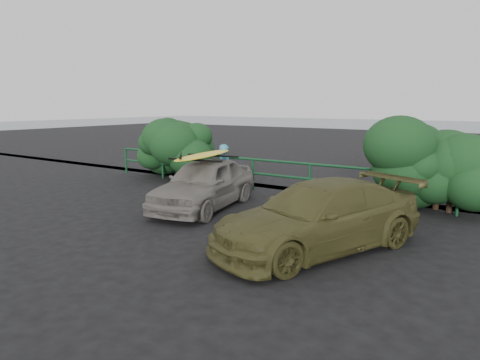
% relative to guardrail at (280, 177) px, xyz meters
% --- Properties ---
extents(ground, '(80.00, 80.00, 0.00)m').
position_rel_guardrail_xyz_m(ground, '(0.00, -5.00, -0.52)').
color(ground, black).
extents(ocean, '(200.00, 200.00, 0.00)m').
position_rel_guardrail_xyz_m(ocean, '(0.00, 55.00, -0.52)').
color(ocean, slate).
rests_on(ocean, ground).
extents(guardrail, '(14.00, 0.08, 1.04)m').
position_rel_guardrail_xyz_m(guardrail, '(0.00, 0.00, 0.00)').
color(guardrail, '#134423').
rests_on(guardrail, ground).
extents(shrub_left, '(3.20, 2.40, 2.07)m').
position_rel_guardrail_xyz_m(shrub_left, '(-4.80, 0.40, 0.52)').
color(shrub_left, '#17411B').
rests_on(shrub_left, ground).
extents(shrub_right, '(3.20, 2.40, 2.26)m').
position_rel_guardrail_xyz_m(shrub_right, '(5.00, 0.50, 0.61)').
color(shrub_right, '#17411B').
rests_on(shrub_right, ground).
extents(sedan, '(2.26, 4.15, 1.34)m').
position_rel_guardrail_xyz_m(sedan, '(-0.76, -2.82, 0.15)').
color(sedan, slate).
rests_on(sedan, ground).
extents(olive_vehicle, '(3.46, 4.83, 1.30)m').
position_rel_guardrail_xyz_m(olive_vehicle, '(3.11, -4.22, 0.13)').
color(olive_vehicle, '#494620').
rests_on(olive_vehicle, ground).
extents(man, '(0.67, 0.54, 1.59)m').
position_rel_guardrail_xyz_m(man, '(-1.14, -1.37, 0.27)').
color(man, teal).
rests_on(man, ground).
extents(roof_rack, '(1.70, 1.33, 0.05)m').
position_rel_guardrail_xyz_m(roof_rack, '(-0.76, -2.82, 0.85)').
color(roof_rack, black).
rests_on(roof_rack, sedan).
extents(surfboard, '(1.08, 2.89, 0.08)m').
position_rel_guardrail_xyz_m(surfboard, '(-0.76, -2.82, 0.91)').
color(surfboard, yellow).
rests_on(surfboard, roof_rack).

